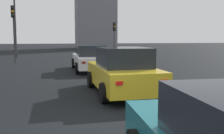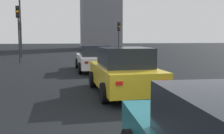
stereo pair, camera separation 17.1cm
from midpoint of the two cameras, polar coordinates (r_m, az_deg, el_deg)
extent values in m
cube|color=silver|center=(15.97, -3.67, 1.38)|extent=(4.65, 1.89, 0.65)
cube|color=#1E232B|center=(15.70, -3.58, 3.60)|extent=(2.10, 1.64, 0.61)
cylinder|color=black|center=(17.54, -1.28, 0.97)|extent=(0.64, 0.23, 0.64)
cylinder|color=black|center=(17.33, -7.27, 0.85)|extent=(0.64, 0.23, 0.64)
cylinder|color=black|center=(14.74, 0.58, -0.08)|extent=(0.64, 0.23, 0.64)
cylinder|color=black|center=(14.49, -6.54, -0.24)|extent=(0.64, 0.23, 0.64)
cube|color=maroon|center=(13.77, 0.28, 1.07)|extent=(0.03, 0.20, 0.11)
cube|color=maroon|center=(13.58, -5.19, 0.96)|extent=(0.03, 0.20, 0.11)
cube|color=gold|center=(9.43, 2.96, -1.97)|extent=(4.32, 1.99, 0.72)
cube|color=#1E232B|center=(9.15, 3.33, 2.14)|extent=(1.97, 1.69, 0.67)
cylinder|color=black|center=(10.99, 5.83, -2.37)|extent=(0.65, 0.24, 0.64)
cylinder|color=black|center=(10.58, -3.78, -2.70)|extent=(0.65, 0.24, 0.64)
cylinder|color=black|center=(8.56, 11.29, -5.00)|extent=(0.65, 0.24, 0.64)
cylinder|color=black|center=(8.01, -1.03, -5.65)|extent=(0.65, 0.24, 0.64)
cube|color=red|center=(7.63, 12.02, -3.13)|extent=(0.04, 0.20, 0.11)
cube|color=red|center=(7.20, 2.26, -3.57)|extent=(0.04, 0.20, 0.11)
cylinder|color=#2D2D30|center=(28.20, 1.63, 5.12)|extent=(0.11, 0.11, 2.68)
cube|color=black|center=(28.15, 1.68, 8.76)|extent=(0.23, 0.30, 0.90)
sphere|color=black|center=(28.06, 1.76, 9.32)|extent=(0.20, 0.20, 0.20)
sphere|color=orange|center=(28.05, 1.76, 8.77)|extent=(0.20, 0.20, 0.20)
sphere|color=black|center=(28.04, 1.75, 8.22)|extent=(0.20, 0.20, 0.20)
cylinder|color=#2D2D30|center=(28.02, -19.04, 4.76)|extent=(0.11, 0.11, 2.68)
cube|color=black|center=(27.97, -19.18, 8.42)|extent=(0.23, 0.30, 0.90)
sphere|color=black|center=(27.88, -19.22, 8.99)|extent=(0.20, 0.20, 0.20)
sphere|color=orange|center=(27.86, -19.19, 8.43)|extent=(0.20, 0.20, 0.20)
sphere|color=black|center=(27.86, -19.17, 7.88)|extent=(0.20, 0.20, 0.20)
cylinder|color=#2D2D30|center=(21.74, -19.29, 5.44)|extent=(0.11, 0.11, 3.49)
cube|color=black|center=(21.76, -19.55, 11.23)|extent=(0.22, 0.30, 0.90)
sphere|color=black|center=(21.68, -19.65, 11.96)|extent=(0.20, 0.20, 0.20)
sphere|color=orange|center=(21.66, -19.63, 11.25)|extent=(0.20, 0.20, 0.20)
sphere|color=black|center=(21.64, -19.60, 10.54)|extent=(0.20, 0.20, 0.20)
cylinder|color=#2D2D30|center=(27.69, -19.08, 8.65)|extent=(0.16, 0.16, 6.44)
cube|color=slate|center=(47.90, -2.56, 12.20)|extent=(8.50, 6.50, 13.56)
camera|label=1|loc=(0.09, -89.33, 0.08)|focal=42.14mm
camera|label=2|loc=(0.09, 90.67, -0.08)|focal=42.14mm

